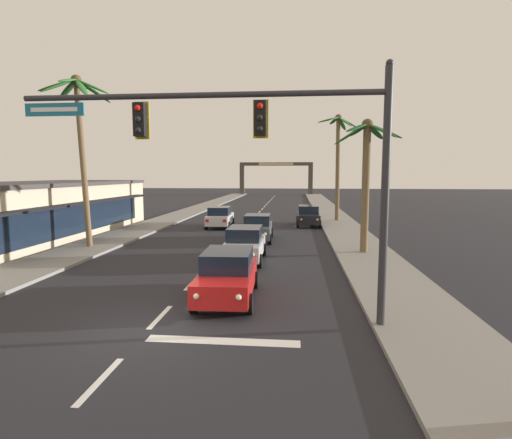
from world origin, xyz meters
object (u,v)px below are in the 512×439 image
sedan_third_in_queue (245,244)px  traffic_signal_mast (269,144)px  storefront_strip_left (30,211)px  palm_right_second (366,164)px  sedan_oncoming_far (220,217)px  sedan_fifth_in_queue (257,227)px  town_gateway_arch (276,174)px  sedan_lead_at_stop_bar (227,275)px  palm_right_third (338,150)px  palm_left_second (79,122)px  sedan_parked_nearest_kerb (308,216)px

sedan_third_in_queue → traffic_signal_mast: bearing=-78.4°
sedan_third_in_queue → storefront_strip_left: storefront_strip_left is taller
palm_right_second → sedan_third_in_queue: bearing=-160.3°
sedan_third_in_queue → sedan_oncoming_far: (-3.56, 12.35, 0.00)m
storefront_strip_left → sedan_fifth_in_queue: bearing=2.7°
sedan_oncoming_far → town_gateway_arch: 53.02m
traffic_signal_mast → storefront_strip_left: 22.07m
town_gateway_arch → sedan_oncoming_far: bearing=-92.2°
town_gateway_arch → sedan_lead_at_stop_bar: bearing=-88.6°
sedan_third_in_queue → palm_right_third: palm_right_third is taller
traffic_signal_mast → palm_right_third: (4.48, 25.72, 1.29)m
traffic_signal_mast → palm_right_third: bearing=80.1°
sedan_fifth_in_queue → palm_right_second: 8.33m
sedan_fifth_in_queue → storefront_strip_left: (-15.11, -0.73, 1.03)m
palm_right_second → palm_left_second: bearing=179.2°
sedan_fifth_in_queue → town_gateway_arch: size_ratio=0.29×
storefront_strip_left → palm_left_second: bearing=-29.2°
sedan_fifth_in_queue → palm_right_second: palm_right_second is taller
traffic_signal_mast → sedan_fifth_in_queue: traffic_signal_mast is taller
sedan_third_in_queue → sedan_oncoming_far: size_ratio=0.99×
sedan_lead_at_stop_bar → town_gateway_arch: bearing=91.4°
traffic_signal_mast → palm_left_second: size_ratio=1.05×
traffic_signal_mast → palm_left_second: bearing=136.2°
sedan_third_in_queue → storefront_strip_left: bearing=160.0°
storefront_strip_left → palm_right_second: bearing=-8.7°
sedan_oncoming_far → palm_right_third: bearing=26.6°
sedan_lead_at_stop_bar → sedan_oncoming_far: size_ratio=1.00×
sedan_third_in_queue → palm_left_second: 11.78m
sedan_lead_at_stop_bar → sedan_third_in_queue: bearing=91.7°
sedan_lead_at_stop_bar → sedan_parked_nearest_kerb: same height
sedan_parked_nearest_kerb → palm_right_second: bearing=-77.7°
sedan_fifth_in_queue → sedan_third_in_queue: bearing=-90.5°
traffic_signal_mast → palm_left_second: 15.90m
sedan_parked_nearest_kerb → storefront_strip_left: (-18.64, -8.63, 1.03)m
sedan_parked_nearest_kerb → palm_right_third: 6.90m
palm_right_second → town_gateway_arch: size_ratio=0.47×
palm_right_second → palm_right_third: bearing=89.9°
sedan_third_in_queue → sedan_fifth_in_queue: 6.20m
traffic_signal_mast → sedan_fifth_in_queue: (-1.69, 14.67, -4.26)m
sedan_lead_at_stop_bar → palm_left_second: palm_left_second is taller
traffic_signal_mast → sedan_parked_nearest_kerb: bearing=85.3°
palm_right_second → sedan_fifth_in_queue: bearing=147.0°
sedan_oncoming_far → storefront_strip_left: storefront_strip_left is taller
palm_right_second → town_gateway_arch: 63.48m
sedan_third_in_queue → palm_left_second: palm_left_second is taller
palm_right_third → storefront_strip_left: 24.74m
sedan_oncoming_far → palm_right_third: (9.78, 4.90, 5.55)m
sedan_third_in_queue → palm_left_second: (-9.64, 2.45, 6.32)m
sedan_fifth_in_queue → palm_right_second: bearing=-33.0°
sedan_lead_at_stop_bar → sedan_third_in_queue: (-0.18, 6.20, 0.00)m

